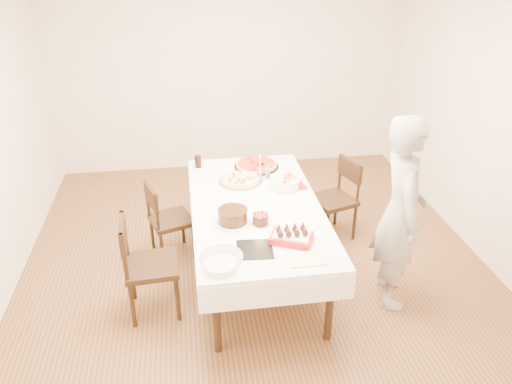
{
  "coord_description": "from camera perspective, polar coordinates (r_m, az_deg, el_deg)",
  "views": [
    {
      "loc": [
        -0.59,
        -3.92,
        2.92
      ],
      "look_at": [
        -0.02,
        -0.07,
        0.88
      ],
      "focal_mm": 35.0,
      "sensor_mm": 36.0,
      "label": 1
    }
  ],
  "objects": [
    {
      "name": "layer_cake",
      "position": [
        4.16,
        -2.66,
        -2.78
      ],
      "size": [
        0.34,
        0.34,
        0.13
      ],
      "primitive_type": "cylinder",
      "rotation": [
        0.0,
        0.0,
        -0.09
      ],
      "color": "#311A0C",
      "rests_on": "dining_table"
    },
    {
      "name": "plate_stack",
      "position": [
        3.65,
        -4.11,
        -8.4
      ],
      "size": [
        0.3,
        0.3,
        0.05
      ],
      "primitive_type": "cylinder",
      "rotation": [
        0.0,
        0.0,
        -0.24
      ],
      "color": "white",
      "rests_on": "dining_table"
    },
    {
      "name": "strawberry_box",
      "position": [
        3.94,
        4.09,
        -5.13
      ],
      "size": [
        0.39,
        0.33,
        0.08
      ],
      "primitive_type": null,
      "rotation": [
        0.0,
        0.0,
        -0.43
      ],
      "color": "red",
      "rests_on": "dining_table"
    },
    {
      "name": "dining_table",
      "position": [
        4.65,
        0.0,
        -5.55
      ],
      "size": [
        1.82,
        2.4,
        0.75
      ],
      "primitive_type": "cube",
      "rotation": [
        0.0,
        0.0,
        -0.36
      ],
      "color": "white",
      "rests_on": "floor"
    },
    {
      "name": "china_plate",
      "position": [
        3.78,
        -3.98,
        -7.39
      ],
      "size": [
        0.35,
        0.35,
        0.01
      ],
      "primitive_type": "cylinder",
      "rotation": [
        0.0,
        0.0,
        0.05
      ],
      "color": "white",
      "rests_on": "dining_table"
    },
    {
      "name": "box_lid",
      "position": [
        3.77,
        5.72,
        -7.69
      ],
      "size": [
        0.28,
        0.19,
        0.02
      ],
      "primitive_type": "cube",
      "rotation": [
        0.0,
        0.0,
        0.01
      ],
      "color": "beige",
      "rests_on": "dining_table"
    },
    {
      "name": "cola_glass",
      "position": [
        5.18,
        -6.63,
        3.47
      ],
      "size": [
        0.08,
        0.08,
        0.13
      ],
      "primitive_type": "cylinder",
      "rotation": [
        0.0,
        0.0,
        0.3
      ],
      "color": "black",
      "rests_on": "dining_table"
    },
    {
      "name": "wall_right",
      "position": [
        5.09,
        26.2,
        6.81
      ],
      "size": [
        0.04,
        5.0,
        2.7
      ],
      "primitive_type": "cube",
      "color": "#F4E7CD",
      "rests_on": "floor"
    },
    {
      "name": "chair_left_dessert",
      "position": [
        4.27,
        -11.84,
        -8.25
      ],
      "size": [
        0.5,
        0.5,
        0.91
      ],
      "primitive_type": null,
      "rotation": [
        0.0,
        0.0,
        3.21
      ],
      "color": "black",
      "rests_on": "floor"
    },
    {
      "name": "floor",
      "position": [
        4.92,
        0.08,
        -8.73
      ],
      "size": [
        5.0,
        5.0,
        0.0
      ],
      "primitive_type": "plane",
      "color": "#4F331B",
      "rests_on": "ground"
    },
    {
      "name": "birthday_cake",
      "position": [
        4.13,
        0.53,
        -2.68
      ],
      "size": [
        0.17,
        0.17,
        0.14
      ],
      "primitive_type": "cylinder",
      "rotation": [
        0.0,
        0.0,
        -0.38
      ],
      "color": "#371F0F",
      "rests_on": "dining_table"
    },
    {
      "name": "pasta_bowl",
      "position": [
        4.74,
        3.36,
        1.08
      ],
      "size": [
        0.28,
        0.28,
        0.09
      ],
      "primitive_type": "cylinder",
      "rotation": [
        0.0,
        0.0,
        -0.02
      ],
      "color": "white",
      "rests_on": "dining_table"
    },
    {
      "name": "wall_back",
      "position": [
        6.63,
        -3.24,
        13.92
      ],
      "size": [
        4.5,
        0.04,
        2.7
      ],
      "primitive_type": "cube",
      "color": "#F4E7CD",
      "rests_on": "floor"
    },
    {
      "name": "chair_right_savory",
      "position": [
        5.27,
        8.81,
        -0.92
      ],
      "size": [
        0.55,
        0.55,
        0.86
      ],
      "primitive_type": null,
      "rotation": [
        0.0,
        0.0,
        0.31
      ],
      "color": "black",
      "rests_on": "floor"
    },
    {
      "name": "person",
      "position": [
        4.29,
        16.18,
        -2.37
      ],
      "size": [
        0.51,
        0.68,
        1.71
      ],
      "primitive_type": "imported",
      "rotation": [
        0.0,
        0.0,
        1.4
      ],
      "color": "#9D9894",
      "rests_on": "floor"
    },
    {
      "name": "pizza_white",
      "position": [
        4.85,
        -1.81,
        1.35
      ],
      "size": [
        0.46,
        0.46,
        0.04
      ],
      "primitive_type": "cylinder",
      "rotation": [
        0.0,
        0.0,
        -0.1
      ],
      "color": "beige",
      "rests_on": "dining_table"
    },
    {
      "name": "chair_left_savory",
      "position": [
        4.97,
        -9.67,
        -3.16
      ],
      "size": [
        0.53,
        0.53,
        0.82
      ],
      "primitive_type": null,
      "rotation": [
        0.0,
        0.0,
        3.46
      ],
      "color": "black",
      "rests_on": "floor"
    },
    {
      "name": "pizza_pepperoni",
      "position": [
        5.18,
        0.05,
        3.13
      ],
      "size": [
        0.52,
        0.52,
        0.04
      ],
      "primitive_type": "cylinder",
      "rotation": [
        0.0,
        0.0,
        -0.13
      ],
      "color": "red",
      "rests_on": "dining_table"
    },
    {
      "name": "red_placemat",
      "position": [
        4.81,
        3.99,
        0.78
      ],
      "size": [
        0.3,
        0.3,
        0.01
      ],
      "primitive_type": "cube",
      "rotation": [
        0.0,
        0.0,
        0.16
      ],
      "color": "#B21E1E",
      "rests_on": "dining_table"
    },
    {
      "name": "cake_board",
      "position": [
        3.86,
        -0.14,
        -6.61
      ],
      "size": [
        0.3,
        0.3,
        0.01
      ],
      "primitive_type": "cube",
      "rotation": [
        0.0,
        0.0,
        -0.07
      ],
      "color": "black",
      "rests_on": "dining_table"
    },
    {
      "name": "shaker_pair",
      "position": [
        4.91,
        1.35,
        2.23
      ],
      "size": [
        0.12,
        0.12,
        0.12
      ],
      "primitive_type": null,
      "rotation": [
        0.0,
        0.0,
        0.18
      ],
      "color": "white",
      "rests_on": "dining_table"
    },
    {
      "name": "wall_front",
      "position": [
        2.2,
        10.43,
        -18.54
      ],
      "size": [
        4.5,
        0.04,
        2.7
      ],
      "primitive_type": "cube",
      "color": "#F4E7CD",
      "rests_on": "floor"
    },
    {
      "name": "taper_candle",
      "position": [
        4.84,
        0.46,
        2.85
      ],
      "size": [
        0.06,
        0.06,
        0.28
      ],
      "primitive_type": "cylinder",
      "rotation": [
        0.0,
        0.0,
        -0.1
      ],
      "color": "white",
      "rests_on": "dining_table"
    }
  ]
}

